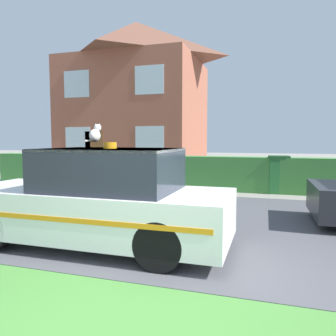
{
  "coord_description": "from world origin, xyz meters",
  "views": [
    {
      "loc": [
        1.22,
        -2.53,
        1.7
      ],
      "look_at": [
        -1.04,
        4.64,
        1.05
      ],
      "focal_mm": 35.0,
      "sensor_mm": 36.0,
      "label": 1
    }
  ],
  "objects_px": {
    "police_car": "(98,200)",
    "wheelie_bin": "(278,174)",
    "cat": "(95,134)",
    "house_left": "(136,96)"
  },
  "relations": [
    {
      "from": "police_car",
      "to": "wheelie_bin",
      "type": "relative_size",
      "value": 3.66
    },
    {
      "from": "cat",
      "to": "wheelie_bin",
      "type": "distance_m",
      "value": 6.94
    },
    {
      "from": "police_car",
      "to": "wheelie_bin",
      "type": "xyz_separation_m",
      "value": [
        2.86,
        6.32,
        -0.14
      ]
    },
    {
      "from": "cat",
      "to": "house_left",
      "type": "distance_m",
      "value": 13.49
    },
    {
      "from": "cat",
      "to": "house_left",
      "type": "height_order",
      "value": "house_left"
    },
    {
      "from": "cat",
      "to": "wheelie_bin",
      "type": "xyz_separation_m",
      "value": [
        2.98,
        6.16,
        -1.19
      ]
    },
    {
      "from": "house_left",
      "to": "wheelie_bin",
      "type": "distance_m",
      "value": 10.46
    },
    {
      "from": "police_car",
      "to": "cat",
      "type": "distance_m",
      "value": 1.07
    },
    {
      "from": "police_car",
      "to": "house_left",
      "type": "bearing_deg",
      "value": -69.94
    },
    {
      "from": "cat",
      "to": "wheelie_bin",
      "type": "bearing_deg",
      "value": -29.17
    }
  ]
}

